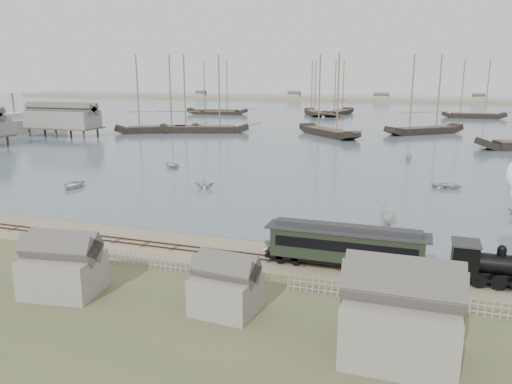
% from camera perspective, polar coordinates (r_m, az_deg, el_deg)
% --- Properties ---
extents(ground, '(600.00, 600.00, 0.00)m').
position_cam_1_polar(ground, '(44.82, -0.06, -6.52)').
color(ground, tan).
rests_on(ground, ground).
extents(harbor_water, '(600.00, 336.00, 0.06)m').
position_cam_1_polar(harbor_water, '(210.92, 14.99, 8.84)').
color(harbor_water, '#4C5F6D').
rests_on(harbor_water, ground).
extents(rail_track, '(120.00, 1.80, 0.16)m').
position_cam_1_polar(rail_track, '(43.03, -0.91, -7.33)').
color(rail_track, '#39281F').
rests_on(rail_track, ground).
extents(picket_fence_west, '(19.00, 0.10, 1.20)m').
position_cam_1_polar(picket_fence_west, '(41.42, -11.88, -8.54)').
color(picket_fence_west, gray).
rests_on(picket_fence_west, ground).
extents(picket_fence_east, '(15.00, 0.10, 1.20)m').
position_cam_1_polar(picket_fence_east, '(35.87, 15.61, -12.33)').
color(picket_fence_east, gray).
rests_on(picket_fence_east, ground).
extents(shed_left, '(5.00, 4.00, 4.10)m').
position_cam_1_polar(shed_left, '(38.83, -20.97, -10.71)').
color(shed_left, gray).
rests_on(shed_left, ground).
extents(shed_mid, '(4.00, 3.50, 3.60)m').
position_cam_1_polar(shed_mid, '(33.83, -3.41, -13.47)').
color(shed_mid, gray).
rests_on(shed_mid, ground).
extents(shed_right, '(6.00, 5.00, 5.10)m').
position_cam_1_polar(shed_right, '(30.11, 15.86, -17.65)').
color(shed_right, gray).
rests_on(shed_right, ground).
extents(far_spit, '(500.00, 20.00, 1.80)m').
position_cam_1_polar(far_spit, '(290.65, 16.07, 9.91)').
color(far_spit, tan).
rests_on(far_spit, ground).
extents(passenger_coach, '(12.88, 2.48, 3.13)m').
position_cam_1_polar(passenger_coach, '(40.53, 10.26, -5.95)').
color(passenger_coach, black).
rests_on(passenger_coach, ground).
extents(beached_dinghy, '(4.79, 5.36, 0.91)m').
position_cam_1_polar(beached_dinghy, '(44.02, 3.54, -6.29)').
color(beached_dinghy, beige).
rests_on(beached_dinghy, ground).
extents(rowboat_0, '(4.66, 3.63, 0.88)m').
position_cam_1_polar(rowboat_0, '(72.43, -20.16, 0.82)').
color(rowboat_0, beige).
rests_on(rowboat_0, harbor_water).
extents(rowboat_1, '(3.01, 3.26, 1.42)m').
position_cam_1_polar(rowboat_1, '(68.06, -5.91, 1.04)').
color(rowboat_1, beige).
rests_on(rowboat_1, harbor_water).
extents(rowboat_2, '(3.86, 1.78, 1.44)m').
position_cam_1_polar(rowboat_2, '(53.84, 14.75, -2.66)').
color(rowboat_2, beige).
rests_on(rowboat_2, harbor_water).
extents(rowboat_3, '(3.11, 4.16, 0.82)m').
position_cam_1_polar(rowboat_3, '(72.41, 20.99, 0.72)').
color(rowboat_3, beige).
rests_on(rowboat_3, harbor_water).
extents(rowboat_6, '(4.29, 4.47, 0.75)m').
position_cam_1_polar(rowboat_6, '(84.27, -9.60, 3.09)').
color(rowboat_6, beige).
rests_on(rowboat_6, harbor_water).
extents(rowboat_7, '(3.05, 2.70, 1.49)m').
position_cam_1_polar(rowboat_7, '(94.04, 17.03, 3.99)').
color(rowboat_7, beige).
rests_on(rowboat_7, harbor_water).
extents(schooner_0, '(21.13, 15.15, 20.00)m').
position_cam_1_polar(schooner_0, '(133.57, -11.38, 10.93)').
color(schooner_0, black).
rests_on(schooner_0, harbor_water).
extents(schooner_1, '(23.66, 12.60, 20.00)m').
position_cam_1_polar(schooner_1, '(131.90, -6.00, 11.09)').
color(schooner_1, black).
rests_on(schooner_1, harbor_water).
extents(schooner_2, '(18.61, 19.61, 20.00)m').
position_cam_1_polar(schooner_2, '(125.37, 8.37, 10.90)').
color(schooner_2, black).
rests_on(schooner_2, harbor_water).
extents(schooner_3, '(20.06, 18.11, 20.00)m').
position_cam_1_polar(schooner_3, '(135.45, 18.95, 10.51)').
color(schooner_3, black).
rests_on(schooner_3, harbor_water).
extents(schooner_6, '(23.36, 8.19, 20.00)m').
position_cam_1_polar(schooner_6, '(191.33, -4.51, 11.83)').
color(schooner_6, black).
rests_on(schooner_6, harbor_water).
extents(schooner_7, '(9.13, 22.65, 20.00)m').
position_cam_1_polar(schooner_7, '(188.82, 9.54, 11.67)').
color(schooner_7, black).
rests_on(schooner_7, harbor_water).
extents(schooner_8, '(20.99, 6.28, 20.00)m').
position_cam_1_polar(schooner_8, '(189.23, 23.86, 10.73)').
color(schooner_8, black).
rests_on(schooner_8, harbor_water).
extents(schooner_10, '(11.08, 18.82, 20.00)m').
position_cam_1_polar(schooner_10, '(187.52, 6.61, 11.75)').
color(schooner_10, black).
rests_on(schooner_10, harbor_water).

